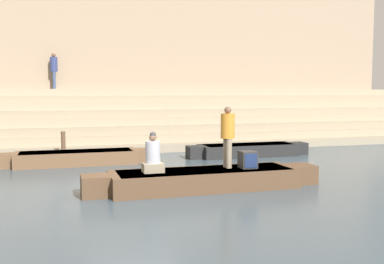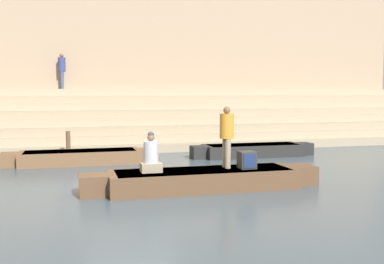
% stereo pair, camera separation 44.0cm
% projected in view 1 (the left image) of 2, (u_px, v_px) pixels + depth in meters
% --- Properties ---
extents(ground_plane, '(120.00, 120.00, 0.00)m').
position_uv_depth(ground_plane, '(134.00, 191.00, 11.62)').
color(ground_plane, '#3D4C56').
extents(ghat_steps, '(36.00, 5.36, 2.73)m').
position_uv_depth(ghat_steps, '(97.00, 126.00, 21.56)').
color(ghat_steps, gray).
rests_on(ghat_steps, ground).
extents(back_wall, '(34.20, 1.28, 8.89)m').
position_uv_depth(back_wall, '(92.00, 57.00, 23.63)').
color(back_wall, tan).
rests_on(back_wall, ground).
extents(rowboat_main, '(6.40, 1.50, 0.52)m').
position_uv_depth(rowboat_main, '(205.00, 179.00, 11.87)').
color(rowboat_main, brown).
rests_on(rowboat_main, ground).
extents(person_standing, '(0.38, 0.38, 1.66)m').
position_uv_depth(person_standing, '(228.00, 133.00, 12.12)').
color(person_standing, gray).
rests_on(person_standing, rowboat_main).
extents(person_rowing, '(0.53, 0.42, 1.04)m').
position_uv_depth(person_rowing, '(153.00, 157.00, 11.45)').
color(person_rowing, gray).
rests_on(person_rowing, rowboat_main).
extents(tv_set, '(0.43, 0.43, 0.46)m').
position_uv_depth(tv_set, '(248.00, 160.00, 12.09)').
color(tv_set, '#2D2D2D').
rests_on(tv_set, rowboat_main).
extents(moored_boat_shore, '(5.08, 1.24, 0.48)m').
position_uv_depth(moored_boat_shore, '(248.00, 150.00, 18.02)').
color(moored_boat_shore, black).
rests_on(moored_boat_shore, ground).
extents(moored_boat_distant, '(5.35, 1.24, 0.48)m').
position_uv_depth(moored_boat_distant, '(77.00, 157.00, 15.89)').
color(moored_boat_distant, brown).
rests_on(moored_boat_distant, ground).
extents(mooring_post, '(0.16, 0.16, 1.08)m').
position_uv_depth(mooring_post, '(63.00, 146.00, 17.05)').
color(mooring_post, brown).
rests_on(mooring_post, ground).
extents(person_on_steps, '(0.36, 0.36, 1.77)m').
position_uv_depth(person_on_steps, '(54.00, 68.00, 22.25)').
color(person_on_steps, '#3D4C75').
rests_on(person_on_steps, ghat_steps).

